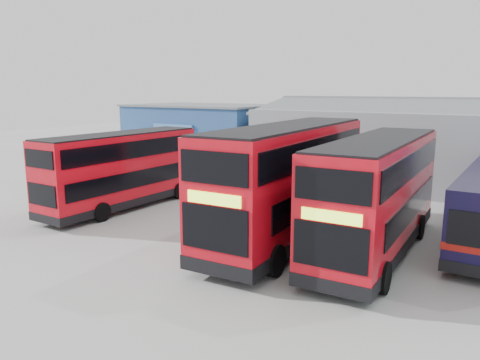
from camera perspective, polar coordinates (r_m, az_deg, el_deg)
ground_plane at (r=18.87m, az=-3.33°, el=-8.86°), size 120.00×120.00×0.00m
office_block at (r=40.73m, az=-4.39°, el=5.58°), size 12.30×8.32×5.12m
double_decker_left at (r=26.06m, az=-14.21°, el=1.05°), size 2.55×9.79×4.13m
double_decker_centre at (r=20.01m, az=5.88°, el=-0.43°), size 3.49×11.83×4.95m
double_decker_right at (r=19.06m, az=16.37°, el=-1.97°), size 3.14×10.93×4.58m
panel_van at (r=40.22m, az=-15.41°, el=3.40°), size 3.87×5.95×2.43m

